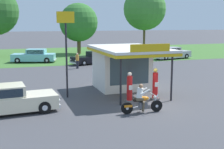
# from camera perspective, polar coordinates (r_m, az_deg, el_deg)

# --- Properties ---
(ground_plane) EXTENTS (300.00, 300.00, 0.00)m
(ground_plane) POSITION_cam_1_polar(r_m,az_deg,el_deg) (17.86, 6.87, -5.80)
(ground_plane) COLOR #424247
(grass_verge_strip) EXTENTS (120.00, 24.00, 0.01)m
(grass_verge_strip) POSITION_cam_1_polar(r_m,az_deg,el_deg) (46.37, -9.23, 3.77)
(grass_verge_strip) COLOR #3D6B2D
(grass_verge_strip) RESTS_ON ground
(service_station_kiosk) EXTENTS (4.22, 6.65, 3.56)m
(service_station_kiosk) POSITION_cam_1_polar(r_m,az_deg,el_deg) (21.69, 2.10, 1.91)
(service_station_kiosk) COLOR silver
(service_station_kiosk) RESTS_ON ground
(gas_pump_nearside) EXTENTS (0.44, 0.44, 1.84)m
(gas_pump_nearside) POSITION_cam_1_polar(r_m,az_deg,el_deg) (18.41, 3.32, -2.60)
(gas_pump_nearside) COLOR slate
(gas_pump_nearside) RESTS_ON ground
(gas_pump_offside) EXTENTS (0.44, 0.44, 1.98)m
(gas_pump_offside) POSITION_cam_1_polar(r_m,az_deg,el_deg) (19.09, 8.13, -2.01)
(gas_pump_offside) COLOR slate
(gas_pump_offside) RESTS_ON ground
(motorcycle_with_rider) EXTENTS (2.33, 0.70, 1.58)m
(motorcycle_with_rider) POSITION_cam_1_polar(r_m,az_deg,el_deg) (16.24, 5.55, -4.98)
(motorcycle_with_rider) COLOR black
(motorcycle_with_rider) RESTS_ON ground
(featured_classic_sedan) EXTENTS (5.22, 2.22, 1.52)m
(featured_classic_sedan) POSITION_cam_1_polar(r_m,az_deg,el_deg) (17.05, -18.81, -4.65)
(featured_classic_sedan) COLOR beige
(featured_classic_sedan) RESTS_ON ground
(parked_car_back_row_centre_right) EXTENTS (5.53, 3.23, 1.60)m
(parked_car_back_row_centre_right) POSITION_cam_1_polar(r_m,az_deg,el_deg) (37.84, -14.44, 3.36)
(parked_car_back_row_centre_right) COLOR #7AC6D1
(parked_car_back_row_centre_right) RESTS_ON ground
(parked_car_back_row_far_left) EXTENTS (5.60, 2.80, 1.54)m
(parked_car_back_row_far_left) POSITION_cam_1_polar(r_m,az_deg,el_deg) (40.85, 11.23, 3.89)
(parked_car_back_row_far_left) COLOR #B7B7BC
(parked_car_back_row_far_left) RESTS_ON ground
(parked_car_back_row_centre_left) EXTENTS (5.84, 3.26, 1.42)m
(parked_car_back_row_centre_left) POSITION_cam_1_polar(r_m,az_deg,el_deg) (35.51, -3.26, 3.14)
(parked_car_back_row_centre_left) COLOR black
(parked_car_back_row_centre_left) RESTS_ON ground
(bystander_chatting_near_pumps) EXTENTS (0.34, 0.34, 1.64)m
(bystander_chatting_near_pumps) POSITION_cam_1_polar(r_m,az_deg,el_deg) (31.80, -6.55, 2.67)
(bystander_chatting_near_pumps) COLOR black
(bystander_chatting_near_pumps) RESTS_ON ground
(bystander_admiring_sedan) EXTENTS (0.34, 0.34, 1.49)m
(bystander_admiring_sedan) POSITION_cam_1_polar(r_m,az_deg,el_deg) (34.11, 2.21, 3.06)
(bystander_admiring_sedan) COLOR brown
(bystander_admiring_sedan) RESTS_ON ground
(tree_oak_right) EXTENTS (7.39, 7.39, 10.76)m
(tree_oak_right) POSITION_cam_1_polar(r_m,az_deg,el_deg) (54.37, 6.13, 12.04)
(tree_oak_right) COLOR brown
(tree_oak_right) RESTS_ON ground
(tree_oak_distant_spare) EXTENTS (5.83, 5.83, 7.68)m
(tree_oak_distant_spare) POSITION_cam_1_polar(r_m,az_deg,el_deg) (46.93, -6.31, 9.71)
(tree_oak_distant_spare) COLOR brown
(tree_oak_distant_spare) RESTS_ON ground
(roadside_pole_sign) EXTENTS (1.10, 0.12, 5.44)m
(roadside_pole_sign) POSITION_cam_1_polar(r_m,az_deg,el_deg) (19.29, -8.64, 6.36)
(roadside_pole_sign) COLOR black
(roadside_pole_sign) RESTS_ON ground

